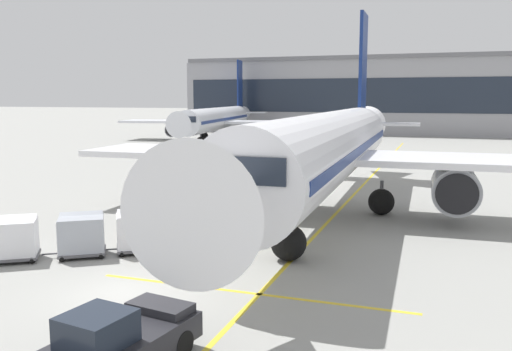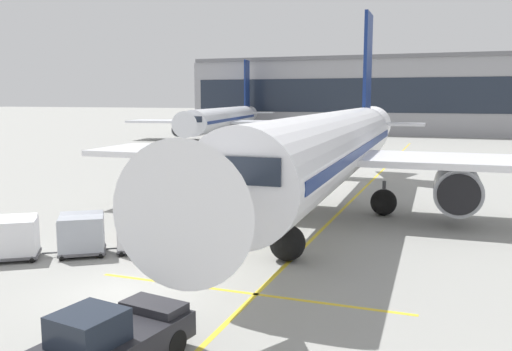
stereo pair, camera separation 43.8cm
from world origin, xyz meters
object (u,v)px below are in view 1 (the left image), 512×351
object	(u,v)px
belt_loader	(205,225)
safety_cone_engine_keepout	(194,215)
baggage_cart_second	(81,234)
distant_airplane	(218,119)
ground_crew_by_loader	(178,238)
ground_crew_wingwalker	(192,218)
baggage_cart_lead	(139,230)
baggage_cart_third	(13,238)
ground_crew_by_carts	(130,222)
ground_crew_marshaller	(210,222)
safety_cone_wingtip	(195,209)
parked_airplane	(329,148)
pushback_tug	(118,342)

from	to	relation	value
belt_loader	safety_cone_engine_keepout	distance (m)	4.63
baggage_cart_second	distant_airplane	distance (m)	64.88
ground_crew_by_loader	ground_crew_wingwalker	distance (m)	3.83
ground_crew_wingwalker	safety_cone_engine_keepout	size ratio (longest dim) A/B	2.40
baggage_cart_lead	ground_crew_by_loader	xyz separation A→B (m)	(2.32, -0.68, -0.00)
baggage_cart_third	ground_crew_wingwalker	size ratio (longest dim) A/B	1.55
belt_loader	ground_crew_by_carts	bearing A→B (deg)	-163.12
ground_crew_marshaller	ground_crew_wingwalker	distance (m)	1.33
baggage_cart_third	ground_crew_by_carts	world-z (taller)	baggage_cart_third
safety_cone_wingtip	distant_airplane	bearing A→B (deg)	111.61
baggage_cart_lead	ground_crew_by_loader	bearing A→B (deg)	-16.42
parked_airplane	ground_crew_marshaller	distance (m)	9.67
safety_cone_engine_keepout	ground_crew_by_carts	bearing A→B (deg)	-102.04
ground_crew_by_loader	baggage_cart_lead	bearing A→B (deg)	163.58
baggage_cart_lead	distant_airplane	xyz separation A→B (m)	(-21.74, 60.31, 2.47)
baggage_cart_second	ground_crew_marshaller	xyz separation A→B (m)	(4.49, 3.91, -0.00)
ground_crew_wingwalker	baggage_cart_second	bearing A→B (deg)	-126.32
ground_crew_by_loader	pushback_tug	bearing A→B (deg)	-71.75
ground_crew_by_loader	distant_airplane	bearing A→B (deg)	111.52
ground_crew_by_loader	safety_cone_wingtip	distance (m)	9.17
belt_loader	ground_crew_by_carts	world-z (taller)	belt_loader
baggage_cart_lead	baggage_cart_third	size ratio (longest dim) A/B	1.00
safety_cone_wingtip	pushback_tug	bearing A→B (deg)	-70.42
baggage_cart_second	safety_cone_engine_keepout	xyz separation A→B (m)	(1.77, 7.77, -0.65)
baggage_cart_lead	ground_crew_by_carts	size ratio (longest dim) A/B	1.55
baggage_cart_lead	safety_cone_wingtip	size ratio (longest dim) A/B	3.56
safety_cone_engine_keepout	pushback_tug	bearing A→B (deg)	-70.90
ground_crew_wingwalker	distant_airplane	xyz separation A→B (m)	(-22.98, 57.32, 2.47)
belt_loader	ground_crew_marshaller	xyz separation A→B (m)	(0.26, 0.04, 0.13)
belt_loader	safety_cone_engine_keepout	xyz separation A→B (m)	(-2.46, 3.89, -0.51)
belt_loader	baggage_cart_second	bearing A→B (deg)	-137.49
safety_cone_engine_keepout	ground_crew_by_loader	bearing A→B (deg)	-69.80
safety_cone_engine_keepout	baggage_cart_lead	bearing A→B (deg)	-87.68
baggage_cart_lead	belt_loader	bearing A→B (deg)	47.79
pushback_tug	distant_airplane	world-z (taller)	distant_airplane
ground_crew_marshaller	distant_airplane	xyz separation A→B (m)	(-24.20, 57.84, 2.47)
pushback_tug	ground_crew_by_carts	distance (m)	13.02
parked_airplane	ground_crew_wingwalker	size ratio (longest dim) A/B	23.54
baggage_cart_second	ground_crew_by_carts	bearing A→B (deg)	75.87
belt_loader	parked_airplane	bearing A→B (deg)	62.53
pushback_tug	baggage_cart_third	bearing A→B (deg)	144.79
baggage_cart_third	safety_cone_engine_keepout	bearing A→B (deg)	66.14
baggage_cart_second	safety_cone_wingtip	distance (m)	9.38
baggage_cart_lead	pushback_tug	size ratio (longest dim) A/B	0.58
pushback_tug	ground_crew_by_loader	world-z (taller)	pushback_tug
ground_crew_marshaller	ground_crew_by_carts	bearing A→B (deg)	-163.70
baggage_cart_second	ground_crew_by_loader	world-z (taller)	baggage_cart_second
baggage_cart_lead	baggage_cart_third	world-z (taller)	same
ground_crew_by_loader	safety_cone_engine_keepout	world-z (taller)	ground_crew_by_loader
ground_crew_marshaller	ground_crew_wingwalker	size ratio (longest dim) A/B	1.00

